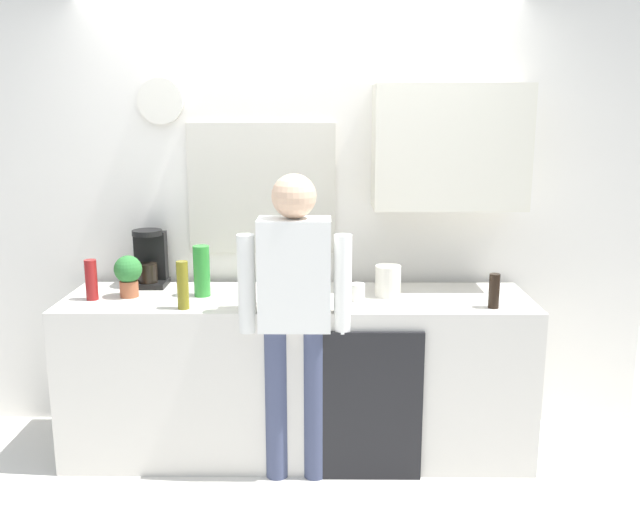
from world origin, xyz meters
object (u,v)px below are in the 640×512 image
object	(u,v)px
bottle_dark_sauce	(494,291)
cup_blue_mug	(278,282)
bottle_olive_oil	(183,285)
potted_plant	(128,273)
person_at_sink	(295,304)
bottle_green_wine	(302,280)
coffee_maker	(150,260)
bottle_amber_beer	(277,283)
storage_canister	(388,281)
bottle_red_vinegar	(91,280)
cup_white_mug	(357,292)
bottle_clear_soda	(202,271)

from	to	relation	value
bottle_dark_sauce	cup_blue_mug	distance (m)	1.19
bottle_dark_sauce	bottle_olive_oil	size ratio (longest dim) A/B	0.72
potted_plant	person_at_sink	xyz separation A→B (m)	(0.92, -0.30, -0.08)
bottle_green_wine	coffee_maker	bearing A→B (deg)	151.89
bottle_amber_beer	storage_canister	size ratio (longest dim) A/B	1.35
bottle_amber_beer	person_at_sink	xyz separation A→B (m)	(0.10, -0.16, -0.07)
coffee_maker	bottle_red_vinegar	distance (m)	0.40
bottle_amber_beer	potted_plant	xyz separation A→B (m)	(-0.82, 0.14, 0.02)
potted_plant	coffee_maker	bearing A→B (deg)	78.60
coffee_maker	bottle_dark_sauce	bearing A→B (deg)	-13.59
bottle_amber_beer	cup_blue_mug	size ratio (longest dim) A/B	2.30
cup_white_mug	potted_plant	distance (m)	1.25
bottle_green_wine	person_at_sink	distance (m)	0.13
bottle_clear_soda	storage_canister	world-z (taller)	bottle_clear_soda
person_at_sink	bottle_amber_beer	bearing A→B (deg)	117.95
coffee_maker	bottle_clear_soda	xyz separation A→B (m)	(0.34, -0.24, -0.01)
bottle_green_wine	storage_canister	bearing A→B (deg)	28.47
bottle_amber_beer	storage_canister	world-z (taller)	bottle_amber_beer
bottle_olive_oil	person_at_sink	xyz separation A→B (m)	(0.58, -0.07, -0.08)
storage_canister	bottle_dark_sauce	bearing A→B (deg)	-23.28
coffee_maker	bottle_clear_soda	distance (m)	0.42
bottle_olive_oil	bottle_red_vinegar	bearing A→B (deg)	162.46
cup_blue_mug	person_at_sink	xyz separation A→B (m)	(0.12, -0.44, -0.00)
cup_blue_mug	bottle_amber_beer	bearing A→B (deg)	-86.56
cup_blue_mug	coffee_maker	bearing A→B (deg)	171.36
bottle_red_vinegar	bottle_dark_sauce	distance (m)	2.13
potted_plant	storage_canister	size ratio (longest dim) A/B	1.35
bottle_amber_beer	potted_plant	size ratio (longest dim) A/B	1.00
bottle_red_vinegar	cup_blue_mug	xyz separation A→B (m)	(0.99, 0.20, -0.06)
coffee_maker	bottle_green_wine	world-z (taller)	coffee_maker
bottle_clear_soda	person_at_sink	world-z (taller)	person_at_sink
bottle_olive_oil	storage_canister	xyz separation A→B (m)	(1.07, 0.25, -0.04)
bottle_olive_oil	potted_plant	bearing A→B (deg)	146.69
bottle_dark_sauce	potted_plant	xyz separation A→B (m)	(-1.94, 0.20, 0.04)
bottle_red_vinegar	coffee_maker	bearing A→B (deg)	53.56
bottle_dark_sauce	cup_white_mug	world-z (taller)	bottle_dark_sauce
cup_white_mug	potted_plant	bearing A→B (deg)	176.65
bottle_olive_oil	potted_plant	world-z (taller)	bottle_olive_oil
bottle_red_vinegar	bottle_amber_beer	bearing A→B (deg)	-4.52
cup_white_mug	person_at_sink	xyz separation A→B (m)	(-0.32, -0.22, 0.00)
cup_blue_mug	potted_plant	distance (m)	0.82
bottle_clear_soda	bottle_amber_beer	bearing A→B (deg)	-20.83
bottle_dark_sauce	cup_white_mug	size ratio (longest dim) A/B	1.89
cup_white_mug	bottle_amber_beer	bearing A→B (deg)	-171.14
coffee_maker	potted_plant	bearing A→B (deg)	-101.40
bottle_red_vinegar	cup_blue_mug	size ratio (longest dim) A/B	2.20
cup_blue_mug	bottle_dark_sauce	bearing A→B (deg)	-16.75
storage_canister	person_at_sink	distance (m)	0.59
potted_plant	cup_white_mug	bearing A→B (deg)	-3.35
bottle_red_vinegar	person_at_sink	bearing A→B (deg)	-12.16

